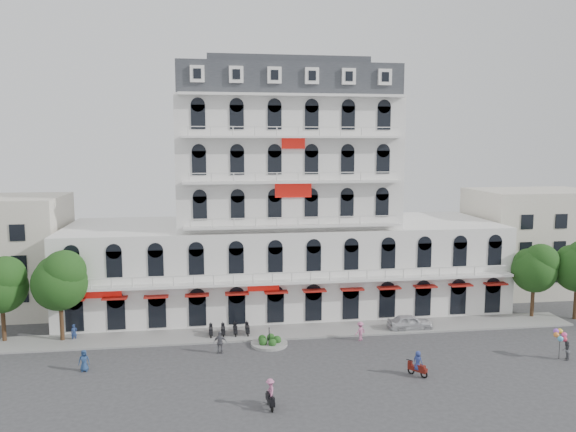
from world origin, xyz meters
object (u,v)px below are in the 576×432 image
Objects in this scene: rider_center at (270,393)px; balloon_vendor at (564,344)px; parked_car at (410,322)px; rider_east at (418,364)px.

balloon_vendor is (24.44, 5.02, 0.23)m from rider_center.
balloon_vendor is (9.68, -8.79, 0.57)m from parked_car.
rider_center reaches higher than rider_east.
rider_center is 0.83× the size of balloon_vendor.
parked_car is 20.22m from rider_center.
parked_car is 2.07× the size of rider_center.
rider_center reaches higher than parked_car.
rider_east is at bearing -173.60° from balloon_vendor.
parked_car is at bearing 137.77° from balloon_vendor.
rider_east is 0.80× the size of balloon_vendor.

